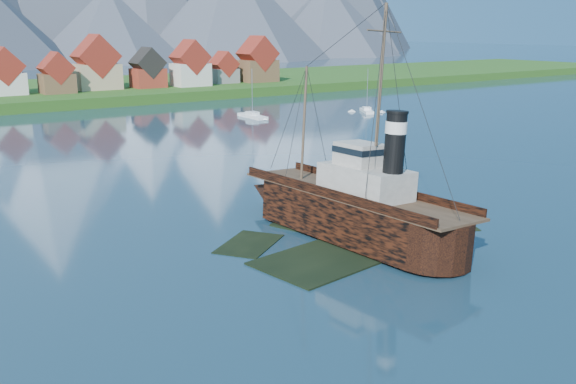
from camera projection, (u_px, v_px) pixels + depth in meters
ground at (350, 243)px, 68.41m from camera, size 1400.00×1400.00×0.00m
shoal at (350, 238)px, 71.19m from camera, size 31.71×21.24×1.14m
shore_bank at (2, 100)px, 203.28m from camera, size 600.00×80.00×3.20m
seawall at (33, 112)px, 173.13m from camera, size 600.00×2.50×2.00m
tugboat_wreck at (342, 205)px, 70.94m from camera, size 7.66×33.00×26.15m
sailboat_d at (367, 111)px, 173.06m from camera, size 6.44×8.88×12.23m
sailboat_e at (252, 117)px, 162.79m from camera, size 3.21×11.17×12.83m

